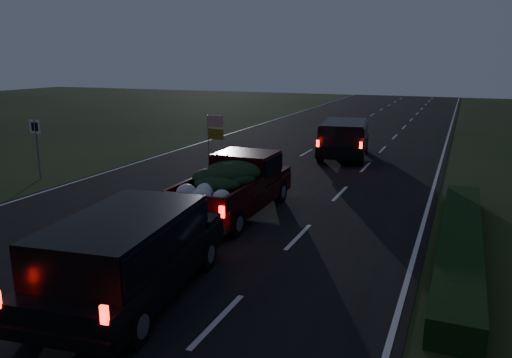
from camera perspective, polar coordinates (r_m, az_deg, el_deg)
The scene contains 7 objects.
ground at distance 13.62m, azimuth -13.25°, elevation -7.84°, with size 120.00×120.00×0.00m, color black.
road_asphalt at distance 13.62m, azimuth -13.25°, elevation -7.80°, with size 14.00×120.00×0.02m, color black.
hedge_row at distance 13.96m, azimuth 22.30°, elevation -6.68°, with size 1.00×10.00×0.60m, color black.
route_sign at distance 22.37m, azimuth -23.81°, elevation 4.12°, with size 0.55×0.08×2.50m.
pickup_truck at distance 15.94m, azimuth -2.46°, elevation -0.36°, with size 2.10×5.38×2.82m.
lead_suv at distance 25.52m, azimuth 10.05°, elevation 4.91°, with size 2.84×5.46×1.50m.
rear_suv at distance 10.57m, azimuth -14.46°, elevation -7.66°, with size 2.90×5.49×1.51m.
Camera 1 is at (7.61, -10.18, 4.89)m, focal length 35.00 mm.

